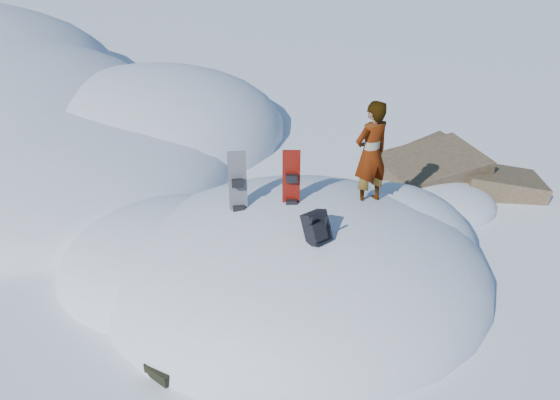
{
  "coord_description": "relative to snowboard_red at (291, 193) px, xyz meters",
  "views": [
    {
      "loc": [
        -1.08,
        -7.95,
        6.06
      ],
      "look_at": [
        -0.3,
        0.3,
        1.48
      ],
      "focal_mm": 35.0,
      "sensor_mm": 36.0,
      "label": 1
    }
  ],
  "objects": [
    {
      "name": "ground",
      "position": [
        0.12,
        -0.19,
        -1.68
      ],
      "size": [
        120.0,
        120.0,
        0.0
      ],
      "primitive_type": "plane",
      "color": "white",
      "rests_on": "ground"
    },
    {
      "name": "snow_mound",
      "position": [
        -0.05,
        0.05,
        -1.68
      ],
      "size": [
        8.0,
        6.0,
        3.0
      ],
      "color": "white",
      "rests_on": "ground"
    },
    {
      "name": "rock_outcrop",
      "position": [
        3.84,
        2.82,
        -1.66
      ],
      "size": [
        4.68,
        4.41,
        1.68
      ],
      "color": "brown",
      "rests_on": "ground"
    },
    {
      "name": "snowboard_red",
      "position": [
        0.0,
        0.0,
        0.0
      ],
      "size": [
        0.3,
        0.16,
        1.6
      ],
      "rotation": [
        0.0,
        0.0,
        -0.1
      ],
      "color": "red",
      "rests_on": "snow_mound"
    },
    {
      "name": "snowboard_dark",
      "position": [
        -0.9,
        -0.0,
        -0.06
      ],
      "size": [
        0.32,
        0.31,
        1.65
      ],
      "rotation": [
        0.0,
        0.0,
        0.02
      ],
      "color": "black",
      "rests_on": "snow_mound"
    },
    {
      "name": "backpack",
      "position": [
        0.27,
        -1.1,
        -0.04
      ],
      "size": [
        0.52,
        0.58,
        0.59
      ],
      "rotation": [
        0.0,
        0.0,
        0.55
      ],
      "color": "black",
      "rests_on": "snow_mound"
    },
    {
      "name": "gear_pile",
      "position": [
        -1.94,
        -2.14,
        -1.56
      ],
      "size": [
        0.9,
        0.8,
        0.23
      ],
      "rotation": [
        0.0,
        0.0,
        0.82
      ],
      "color": "black",
      "rests_on": "ground"
    },
    {
      "name": "person",
      "position": [
        1.39,
        0.21,
        0.57
      ],
      "size": [
        0.82,
        0.72,
        1.89
      ],
      "primitive_type": "imported",
      "rotation": [
        0.0,
        0.0,
        3.61
      ],
      "color": "slate",
      "rests_on": "snow_mound"
    }
  ]
}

